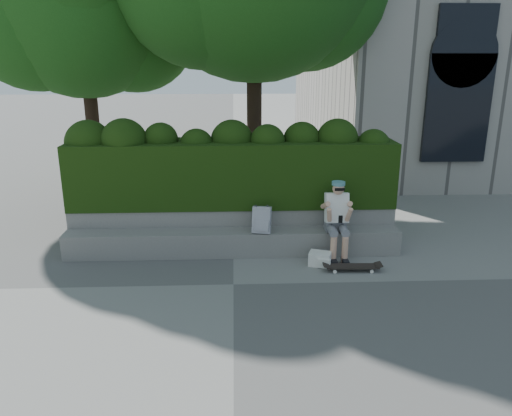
{
  "coord_description": "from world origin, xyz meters",
  "views": [
    {
      "loc": [
        0.04,
        -7.17,
        3.47
      ],
      "look_at": [
        0.4,
        1.0,
        0.95
      ],
      "focal_mm": 35.0,
      "sensor_mm": 36.0,
      "label": 1
    }
  ],
  "objects_px": {
    "skateboard": "(352,267)",
    "backpack_plaid": "(262,220)",
    "person": "(337,217)",
    "backpack_ground": "(320,259)"
  },
  "relations": [
    {
      "from": "skateboard",
      "to": "backpack_plaid",
      "type": "relative_size",
      "value": 1.89
    },
    {
      "from": "skateboard",
      "to": "backpack_ground",
      "type": "bearing_deg",
      "value": 154.59
    },
    {
      "from": "skateboard",
      "to": "backpack_plaid",
      "type": "height_order",
      "value": "backpack_plaid"
    },
    {
      "from": "backpack_ground",
      "to": "backpack_plaid",
      "type": "bearing_deg",
      "value": 174.35
    },
    {
      "from": "person",
      "to": "backpack_plaid",
      "type": "bearing_deg",
      "value": 176.46
    },
    {
      "from": "skateboard",
      "to": "backpack_plaid",
      "type": "xyz_separation_m",
      "value": [
        -1.48,
        0.72,
        0.61
      ]
    },
    {
      "from": "person",
      "to": "skateboard",
      "type": "relative_size",
      "value": 1.56
    },
    {
      "from": "person",
      "to": "skateboard",
      "type": "height_order",
      "value": "person"
    },
    {
      "from": "person",
      "to": "backpack_plaid",
      "type": "xyz_separation_m",
      "value": [
        -1.32,
        0.08,
        -0.07
      ]
    },
    {
      "from": "person",
      "to": "skateboard",
      "type": "bearing_deg",
      "value": -75.6
    }
  ]
}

